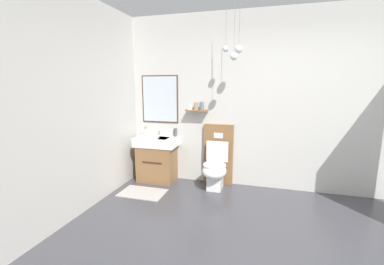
% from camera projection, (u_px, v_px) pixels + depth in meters
% --- Properties ---
extents(wall_back, '(5.14, 0.65, 2.73)m').
position_uv_depth(wall_back, '(281.00, 102.00, 3.93)').
color(wall_back, beige).
rests_on(wall_back, ground).
extents(wall_left, '(0.12, 3.96, 2.73)m').
position_uv_depth(wall_left, '(48.00, 109.00, 2.78)').
color(wall_left, beige).
rests_on(wall_left, ground).
extents(bath_mat, '(0.68, 0.44, 0.01)m').
position_uv_depth(bath_mat, '(143.00, 193.00, 3.93)').
color(bath_mat, '#9E9993').
rests_on(bath_mat, ground).
extents(vanity_sink_left, '(0.70, 0.45, 0.76)m').
position_uv_depth(vanity_sink_left, '(157.00, 158.00, 4.40)').
color(vanity_sink_left, brown).
rests_on(vanity_sink_left, ground).
extents(tap_on_left_sink, '(0.03, 0.13, 0.11)m').
position_uv_depth(tap_on_left_sink, '(160.00, 132.00, 4.47)').
color(tap_on_left_sink, silver).
rests_on(tap_on_left_sink, vanity_sink_left).
extents(toilet, '(0.48, 0.62, 1.00)m').
position_uv_depth(toilet, '(216.00, 164.00, 4.12)').
color(toilet, brown).
rests_on(toilet, ground).
extents(toothbrush_cup, '(0.07, 0.07, 0.20)m').
position_uv_depth(toothbrush_cup, '(146.00, 132.00, 4.54)').
color(toothbrush_cup, silver).
rests_on(toothbrush_cup, vanity_sink_left).
extents(soap_dispenser, '(0.06, 0.06, 0.18)m').
position_uv_depth(soap_dispenser, '(175.00, 132.00, 4.40)').
color(soap_dispenser, '#4C4C51').
rests_on(soap_dispenser, vanity_sink_left).
extents(folded_hand_towel, '(0.22, 0.16, 0.04)m').
position_uv_depth(folded_hand_towel, '(151.00, 137.00, 4.22)').
color(folded_hand_towel, white).
rests_on(folded_hand_towel, vanity_sink_left).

